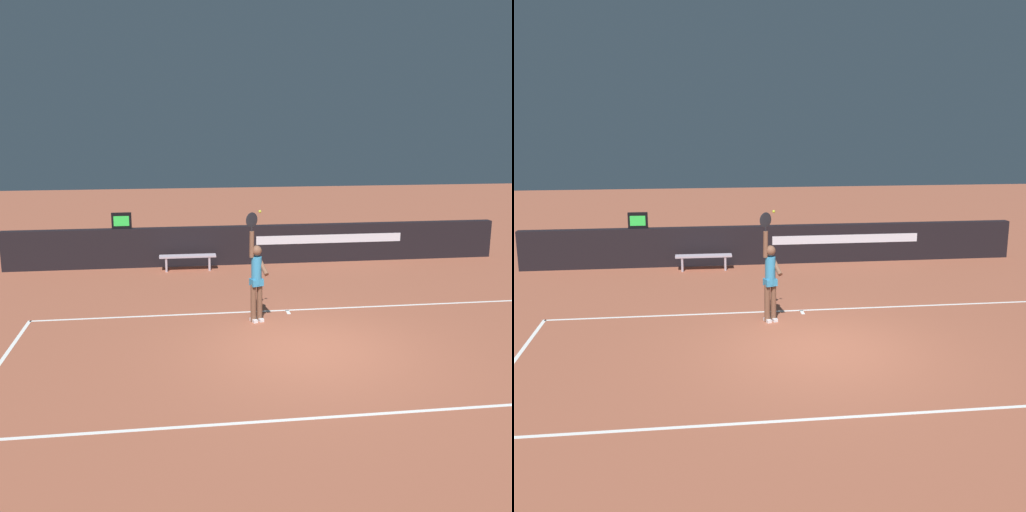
% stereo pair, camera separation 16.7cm
% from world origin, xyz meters
% --- Properties ---
extents(ground_plane, '(60.00, 60.00, 0.00)m').
position_xyz_m(ground_plane, '(0.00, 0.00, 0.00)').
color(ground_plane, '#9F543C').
extents(court_lines, '(12.00, 5.44, 0.00)m').
position_xyz_m(court_lines, '(0.00, -0.13, 0.00)').
color(court_lines, white).
rests_on(court_lines, ground).
extents(back_wall, '(15.63, 0.31, 1.22)m').
position_xyz_m(back_wall, '(0.00, 7.52, 0.61)').
color(back_wall, black).
rests_on(back_wall, ground).
extents(speed_display, '(0.59, 0.13, 0.49)m').
position_xyz_m(speed_display, '(-4.22, 7.51, 1.47)').
color(speed_display, black).
rests_on(speed_display, back_wall).
extents(tennis_player, '(0.52, 0.49, 2.52)m').
position_xyz_m(tennis_player, '(-0.84, 1.84, 1.05)').
color(tennis_player, brown).
rests_on(tennis_player, ground).
extents(tennis_ball, '(0.06, 0.06, 0.06)m').
position_xyz_m(tennis_ball, '(-0.77, 1.82, 2.52)').
color(tennis_ball, '#CFE437').
extents(courtside_bench_near, '(1.71, 0.37, 0.47)m').
position_xyz_m(courtside_bench_near, '(-2.25, 6.86, 0.37)').
color(courtside_bench_near, '#B7AABB').
rests_on(courtside_bench_near, ground).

